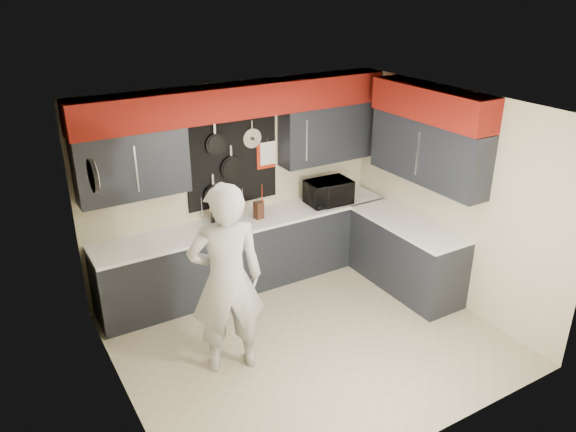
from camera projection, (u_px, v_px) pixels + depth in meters
ground at (309, 339)px, 6.29m from camera, size 4.00×4.00×0.00m
back_wall_assembly at (240, 132)px, 6.75m from camera, size 4.00×0.36×2.60m
right_wall_assembly at (432, 143)px, 6.58m from camera, size 0.36×3.50×2.60m
left_wall_assembly at (115, 282)px, 4.83m from camera, size 0.05×3.50×2.60m
base_cabinets at (294, 253)px, 7.22m from camera, size 3.95×2.20×0.92m
microwave at (328, 192)px, 7.49m from camera, size 0.60×0.42×0.32m
knife_block at (259, 210)px, 7.05m from camera, size 0.12×0.12×0.22m
utensil_crock at (226, 219)px, 6.85m from camera, size 0.14×0.14×0.18m
coffee_maker at (220, 212)px, 6.86m from camera, size 0.17×0.21×0.32m
person at (227, 280)px, 5.48m from camera, size 0.84×0.66×2.04m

